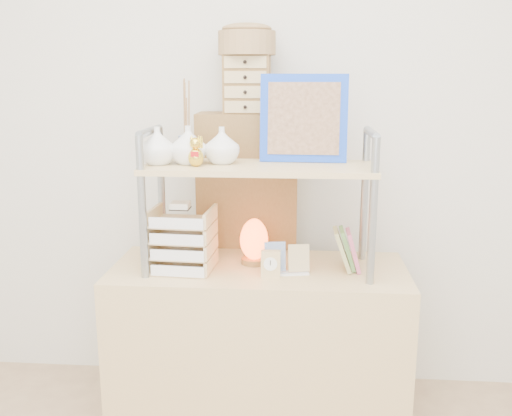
{
  "coord_description": "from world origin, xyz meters",
  "views": [
    {
      "loc": [
        0.17,
        -1.0,
        1.51
      ],
      "look_at": [
        -0.01,
        1.2,
        1.0
      ],
      "focal_mm": 40.0,
      "sensor_mm": 36.0,
      "label": 1
    }
  ],
  "objects_px": {
    "cabinet": "(248,257)",
    "letter_tray": "(182,243)",
    "desk": "(259,352)",
    "salt_lamp": "(254,241)"
  },
  "relations": [
    {
      "from": "cabinet",
      "to": "salt_lamp",
      "type": "relative_size",
      "value": 7.07
    },
    {
      "from": "desk",
      "to": "letter_tray",
      "type": "xyz_separation_m",
      "value": [
        -0.3,
        -0.06,
        0.49
      ]
    },
    {
      "from": "desk",
      "to": "letter_tray",
      "type": "relative_size",
      "value": 4.28
    },
    {
      "from": "cabinet",
      "to": "desk",
      "type": "bearing_deg",
      "value": -79.78
    },
    {
      "from": "cabinet",
      "to": "letter_tray",
      "type": "distance_m",
      "value": 0.52
    },
    {
      "from": "letter_tray",
      "to": "cabinet",
      "type": "bearing_deg",
      "value": 62.4
    },
    {
      "from": "cabinet",
      "to": "salt_lamp",
      "type": "bearing_deg",
      "value": -82.02
    },
    {
      "from": "letter_tray",
      "to": "salt_lamp",
      "type": "xyz_separation_m",
      "value": [
        0.28,
        0.11,
        -0.01
      ]
    },
    {
      "from": "desk",
      "to": "cabinet",
      "type": "distance_m",
      "value": 0.48
    },
    {
      "from": "cabinet",
      "to": "salt_lamp",
      "type": "height_order",
      "value": "cabinet"
    }
  ]
}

